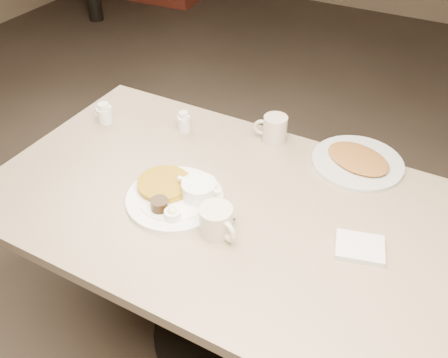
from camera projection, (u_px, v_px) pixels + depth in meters
The scene contains 8 objects.
diner_table at pixel (221, 237), 1.61m from camera, with size 1.50×0.90×0.75m.
main_plate at pixel (178, 194), 1.49m from camera, with size 0.37×0.31×0.07m.
coffee_mug_near at pixel (217, 221), 1.36m from camera, with size 0.15×0.13×0.09m.
napkin at pixel (360, 248), 1.33m from camera, with size 0.16×0.14×0.02m.
coffee_mug_far at pixel (274, 129), 1.72m from camera, with size 0.13×0.11×0.10m.
creamer_left at pixel (104, 114), 1.83m from camera, with size 0.09×0.07×0.08m.
creamer_right at pixel (184, 122), 1.78m from camera, with size 0.07×0.06×0.08m.
hash_plate at pixel (358, 161), 1.63m from camera, with size 0.41×0.41×0.04m.
Camera 1 is at (0.54, -0.98, 1.75)m, focal length 38.05 mm.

